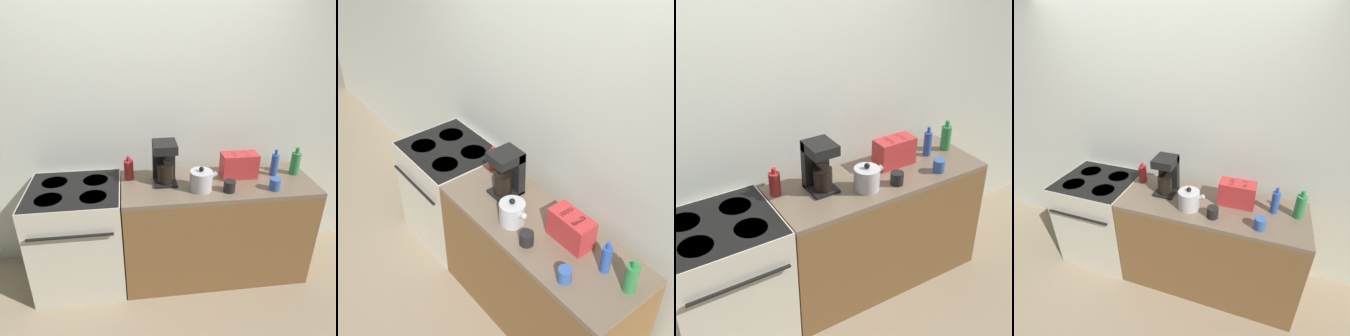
% 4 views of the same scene
% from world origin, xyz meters
% --- Properties ---
extents(ground_plane, '(12.00, 12.00, 0.00)m').
position_xyz_m(ground_plane, '(0.00, 0.00, 0.00)').
color(ground_plane, tan).
extents(wall_back, '(8.00, 0.05, 2.60)m').
position_xyz_m(wall_back, '(0.00, 0.70, 1.30)').
color(wall_back, silver).
rests_on(wall_back, ground_plane).
extents(stove, '(0.74, 0.68, 0.92)m').
position_xyz_m(stove, '(-0.61, 0.32, 0.47)').
color(stove, silver).
rests_on(stove, ground_plane).
extents(counter_block, '(1.58, 0.59, 0.92)m').
position_xyz_m(counter_block, '(0.56, 0.29, 0.46)').
color(counter_block, brown).
rests_on(counter_block, ground_plane).
extents(kettle, '(0.22, 0.18, 0.20)m').
position_xyz_m(kettle, '(0.40, 0.19, 1.01)').
color(kettle, silver).
rests_on(kettle, counter_block).
extents(toaster, '(0.30, 0.15, 0.21)m').
position_xyz_m(toaster, '(0.76, 0.37, 1.03)').
color(toaster, red).
rests_on(toaster, counter_block).
extents(coffee_maker, '(0.18, 0.21, 0.35)m').
position_xyz_m(coffee_maker, '(0.13, 0.37, 1.10)').
color(coffee_maker, black).
rests_on(coffee_maker, counter_block).
extents(bottle_red, '(0.08, 0.08, 0.20)m').
position_xyz_m(bottle_red, '(-0.16, 0.45, 1.01)').
color(bottle_red, '#B72828').
rests_on(bottle_red, counter_block).
extents(bottle_blue, '(0.06, 0.06, 0.23)m').
position_xyz_m(bottle_blue, '(1.07, 0.36, 1.02)').
color(bottle_blue, '#2D56B7').
rests_on(bottle_blue, counter_block).
extents(bottle_green, '(0.08, 0.08, 0.24)m').
position_xyz_m(bottle_green, '(1.25, 0.36, 1.02)').
color(bottle_green, '#338C47').
rests_on(bottle_green, counter_block).
extents(cup_blue, '(0.09, 0.09, 0.09)m').
position_xyz_m(cup_blue, '(0.97, 0.12, 0.97)').
color(cup_blue, '#3860B2').
rests_on(cup_blue, counter_block).
extents(cup_black, '(0.09, 0.09, 0.09)m').
position_xyz_m(cup_black, '(0.61, 0.14, 0.97)').
color(cup_black, black).
rests_on(cup_black, counter_block).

